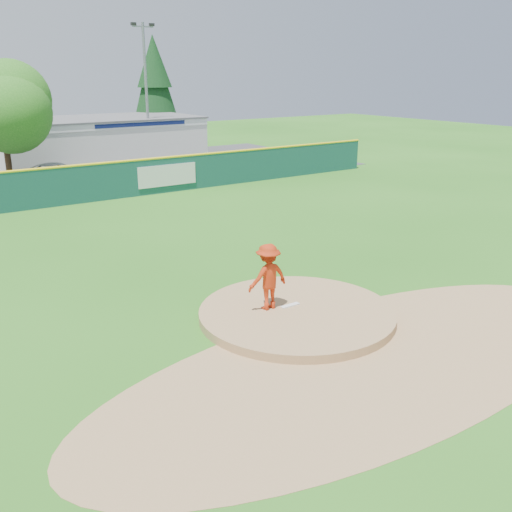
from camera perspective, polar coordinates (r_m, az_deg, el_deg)
ground at (r=16.19m, az=4.08°, el=-6.17°), size 120.00×120.00×0.00m
pitchers_mound at (r=16.19m, az=4.08°, el=-6.17°), size 5.50×5.50×0.50m
pitching_rubber at (r=16.30m, az=3.44°, el=-4.96°), size 0.60×0.15×0.04m
infield_dirt_arc at (r=14.23m, az=11.79°, el=-10.08°), size 15.40×15.40×0.01m
parking_lot at (r=40.11m, az=-21.09°, el=7.26°), size 44.00×16.00×0.02m
pitcher at (r=15.81m, az=1.21°, el=-2.08°), size 1.23×0.73×1.88m
van at (r=37.51m, az=-19.15°, el=7.85°), size 5.19×3.61×1.32m
pool_building_grp at (r=46.34m, az=-15.65°, el=11.15°), size 15.20×8.20×3.31m
fence_banners at (r=30.53m, az=-22.64°, el=5.97°), size 19.80×0.04×1.20m
outfield_fence at (r=31.38m, az=-17.11°, el=7.01°), size 40.00×0.14×2.07m
deciduous_tree at (r=37.23m, az=-24.13°, el=13.26°), size 5.60×5.60×7.36m
conifer_tree at (r=52.46m, az=-10.09°, el=16.49°), size 4.40×4.40×9.50m
light_pole_right at (r=44.43m, az=-10.93°, el=16.24°), size 1.75×0.25×10.00m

